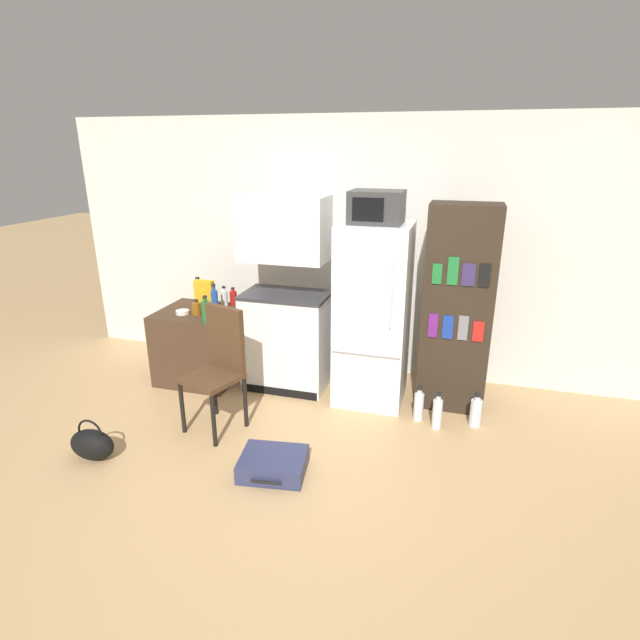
{
  "coord_description": "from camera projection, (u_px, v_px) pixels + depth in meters",
  "views": [
    {
      "loc": [
        1.16,
        -2.89,
        2.27
      ],
      "look_at": [
        0.08,
        0.85,
        0.9
      ],
      "focal_mm": 28.0,
      "sensor_mm": 36.0,
      "label": 1
    }
  ],
  "objects": [
    {
      "name": "ground_plane",
      "position": [
        278.0,
        470.0,
        3.68
      ],
      "size": [
        24.0,
        24.0,
        0.0
      ],
      "primitive_type": "plane",
      "color": "tan"
    },
    {
      "name": "wall_back",
      "position": [
        364.0,
        250.0,
        5.02
      ],
      "size": [
        6.4,
        0.1,
        2.55
      ],
      "color": "silver",
      "rests_on": "ground_plane"
    },
    {
      "name": "side_table",
      "position": [
        200.0,
        345.0,
        5.04
      ],
      "size": [
        0.74,
        0.69,
        0.73
      ],
      "color": "#422D1E",
      "rests_on": "ground_plane"
    },
    {
      "name": "kitchen_hutch",
      "position": [
        286.0,
        304.0,
        4.73
      ],
      "size": [
        0.81,
        0.51,
        1.85
      ],
      "color": "white",
      "rests_on": "ground_plane"
    },
    {
      "name": "refrigerator",
      "position": [
        373.0,
        316.0,
        4.48
      ],
      "size": [
        0.62,
        0.61,
        1.65
      ],
      "color": "white",
      "rests_on": "ground_plane"
    },
    {
      "name": "microwave",
      "position": [
        377.0,
        207.0,
        4.16
      ],
      "size": [
        0.44,
        0.37,
        0.27
      ],
      "color": "#333333",
      "rests_on": "refrigerator"
    },
    {
      "name": "bookshelf",
      "position": [
        457.0,
        310.0,
        4.35
      ],
      "size": [
        0.59,
        0.39,
        1.82
      ],
      "color": "#2D2319",
      "rests_on": "ground_plane"
    },
    {
      "name": "bottle_olive_oil",
      "position": [
        199.0,
        293.0,
        5.09
      ],
      "size": [
        0.08,
        0.08,
        0.28
      ],
      "color": "#566619",
      "rests_on": "side_table"
    },
    {
      "name": "bottle_green_tall",
      "position": [
        206.0,
        311.0,
        4.56
      ],
      "size": [
        0.08,
        0.08,
        0.26
      ],
      "color": "#1E6028",
      "rests_on": "side_table"
    },
    {
      "name": "bottle_clear_short",
      "position": [
        224.0,
        298.0,
        5.0
      ],
      "size": [
        0.07,
        0.07,
        0.22
      ],
      "color": "silver",
      "rests_on": "side_table"
    },
    {
      "name": "bottle_amber_beer",
      "position": [
        196.0,
        308.0,
        4.78
      ],
      "size": [
        0.09,
        0.09,
        0.15
      ],
      "color": "brown",
      "rests_on": "side_table"
    },
    {
      "name": "bottle_ketchup_red",
      "position": [
        233.0,
        298.0,
        5.08
      ],
      "size": [
        0.07,
        0.07,
        0.18
      ],
      "color": "#AD1914",
      "rests_on": "side_table"
    },
    {
      "name": "bottle_blue_soda",
      "position": [
        215.0,
        302.0,
        4.77
      ],
      "size": [
        0.06,
        0.06,
        0.3
      ],
      "color": "#1E47A3",
      "rests_on": "side_table"
    },
    {
      "name": "bowl",
      "position": [
        183.0,
        312.0,
        4.82
      ],
      "size": [
        0.13,
        0.13,
        0.04
      ],
      "color": "silver",
      "rests_on": "side_table"
    },
    {
      "name": "cereal_box",
      "position": [
        205.0,
        295.0,
        4.89
      ],
      "size": [
        0.19,
        0.07,
        0.3
      ],
      "color": "gold",
      "rests_on": "side_table"
    },
    {
      "name": "chair",
      "position": [
        220.0,
        360.0,
        4.1
      ],
      "size": [
        0.51,
        0.51,
        1.04
      ],
      "rotation": [
        0.0,
        0.0,
        -0.32
      ],
      "color": "black",
      "rests_on": "ground_plane"
    },
    {
      "name": "suitcase_large_flat",
      "position": [
        273.0,
        464.0,
        3.64
      ],
      "size": [
        0.52,
        0.46,
        0.14
      ],
      "rotation": [
        0.0,
        0.0,
        0.14
      ],
      "color": "navy",
      "rests_on": "ground_plane"
    },
    {
      "name": "handbag",
      "position": [
        92.0,
        444.0,
        3.78
      ],
      "size": [
        0.36,
        0.2,
        0.33
      ],
      "color": "black",
      "rests_on": "ground_plane"
    },
    {
      "name": "water_bottle_front",
      "position": [
        419.0,
        406.0,
        4.32
      ],
      "size": [
        0.08,
        0.08,
        0.32
      ],
      "color": "silver",
      "rests_on": "ground_plane"
    },
    {
      "name": "water_bottle_middle",
      "position": [
        476.0,
        412.0,
        4.24
      ],
      "size": [
        0.1,
        0.1,
        0.3
      ],
      "color": "silver",
      "rests_on": "ground_plane"
    },
    {
      "name": "water_bottle_back",
      "position": [
        437.0,
        413.0,
        4.19
      ],
      "size": [
        0.08,
        0.08,
        0.33
      ],
      "color": "silver",
      "rests_on": "ground_plane"
    }
  ]
}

